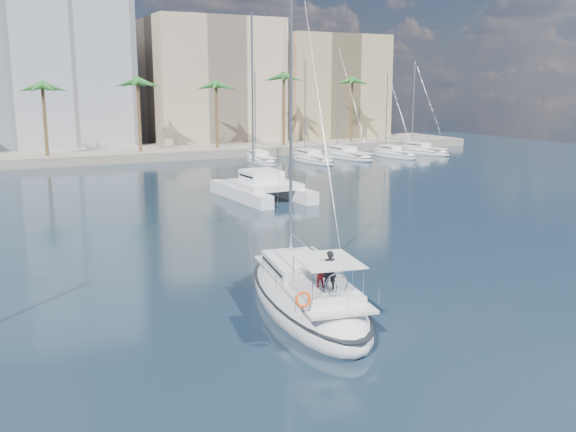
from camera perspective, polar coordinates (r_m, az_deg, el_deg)
ground at (r=32.85m, az=-0.71°, el=-5.98°), size 160.00×160.00×0.00m
quay at (r=90.70m, az=-17.85°, el=5.14°), size 120.00×14.00×1.20m
building_beige at (r=104.45m, az=-6.75°, el=11.56°), size 20.00×14.00×20.00m
building_tan_right at (r=111.12m, az=3.55°, el=11.10°), size 18.00×12.00×18.00m
palm_centre at (r=86.27m, az=-17.83°, el=11.29°), size 3.60×3.60×12.30m
palm_right at (r=97.60m, az=2.71°, el=11.79°), size 3.60×3.60×12.30m
main_sloop at (r=29.16m, az=1.68°, el=-7.15°), size 6.17×12.93×18.43m
catamaran at (r=57.07m, az=-2.33°, el=2.72°), size 5.83×11.09×16.05m
seagull at (r=33.68m, az=0.90°, el=-4.17°), size 1.18×0.51×0.22m
moored_yacht_a at (r=82.96m, az=-2.45°, el=4.72°), size 3.37×9.52×11.90m
moored_yacht_b at (r=84.06m, az=2.17°, el=4.81°), size 3.32×10.83×13.72m
moored_yacht_c at (r=89.03m, az=5.23°, el=5.15°), size 3.98×12.33×15.54m
moored_yacht_d at (r=90.99m, az=9.40°, el=5.18°), size 3.52×9.55×11.90m
moored_yacht_e at (r=96.48m, az=11.85°, el=5.45°), size 4.61×11.11×13.72m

